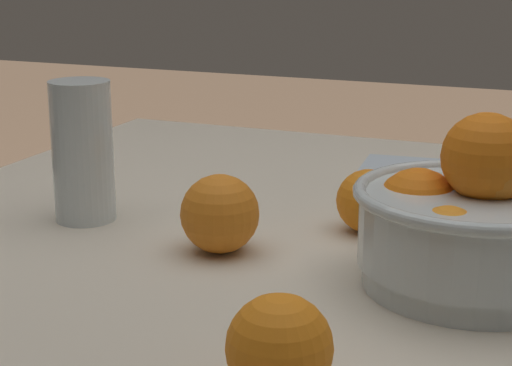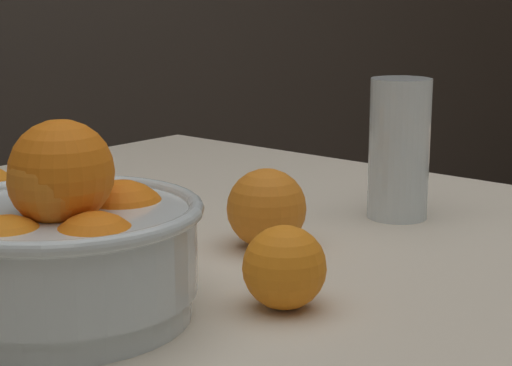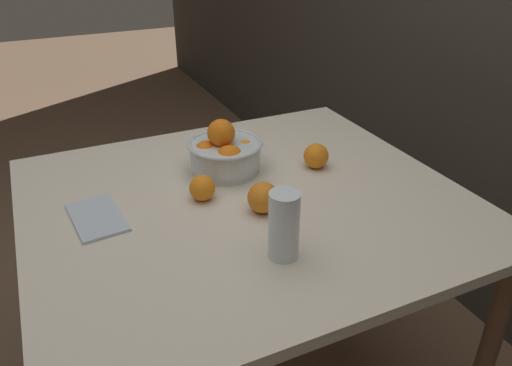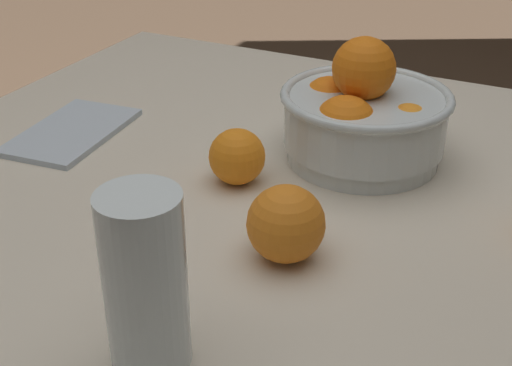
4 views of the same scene
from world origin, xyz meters
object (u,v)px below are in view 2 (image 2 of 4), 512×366
Objects in this scene: orange_loose_aside at (267,208)px; fruit_bowl at (67,244)px; orange_loose_near_bowl at (284,267)px; juice_glass at (399,154)px.

fruit_bowl is at bearing -178.91° from orange_loose_aside.
orange_loose_near_bowl is at bearing -41.75° from fruit_bowl.
juice_glass is (0.43, -0.03, 0.01)m from fruit_bowl.
juice_glass reaches higher than orange_loose_near_bowl.
fruit_bowl is 0.17m from orange_loose_near_bowl.
fruit_bowl is 0.25m from orange_loose_aside.
juice_glass is at bearing 14.38° from orange_loose_near_bowl.
juice_glass is 2.30× the size of orange_loose_near_bowl.
orange_loose_aside is at bearing 1.09° from fruit_bowl.
juice_glass is at bearing -12.15° from orange_loose_aside.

